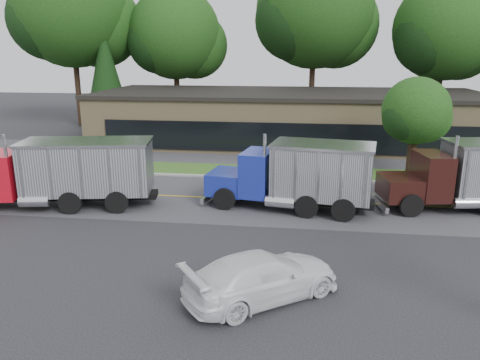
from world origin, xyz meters
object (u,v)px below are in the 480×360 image
object	(u,v)px
rally_car	(263,276)
dump_truck_maroon	(472,174)
dump_truck_blue	(299,174)
dump_truck_red	(58,172)

from	to	relation	value
rally_car	dump_truck_maroon	bearing A→B (deg)	-80.22
dump_truck_maroon	rally_car	size ratio (longest dim) A/B	1.57
dump_truck_maroon	rally_car	bearing A→B (deg)	38.41
dump_truck_maroon	dump_truck_blue	bearing A→B (deg)	-0.45
dump_truck_red	dump_truck_maroon	size ratio (longest dim) A/B	1.35
dump_truck_blue	dump_truck_maroon	bearing A→B (deg)	-162.49
dump_truck_red	rally_car	bearing A→B (deg)	134.16
dump_truck_red	rally_car	xyz separation A→B (m)	(10.87, -7.73, -1.07)
dump_truck_red	dump_truck_blue	size ratio (longest dim) A/B	1.31
dump_truck_red	dump_truck_blue	world-z (taller)	same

